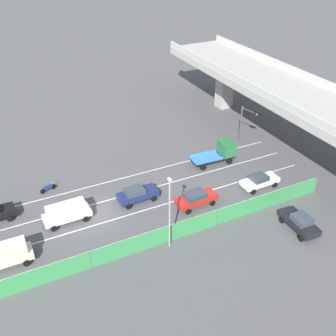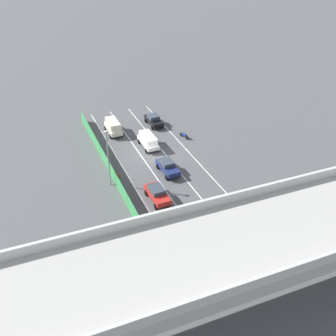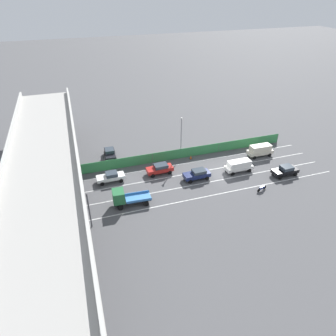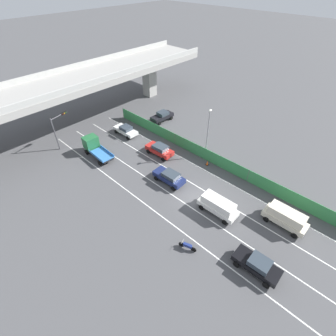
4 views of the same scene
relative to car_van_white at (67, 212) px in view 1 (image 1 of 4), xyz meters
The scene contains 18 objects.
ground_plane 3.41m from the car_van_white, 86.97° to the left, with size 300.00×300.00×0.00m, color #4C4C4F.
lane_line_left_edge 8.42m from the car_van_white, 126.21° to the left, with size 0.14×43.05×0.01m, color silver.
lane_line_mid_left 7.00m from the car_van_white, 102.80° to the left, with size 0.14×43.05×0.01m, color silver.
lane_line_mid_right 7.08m from the car_van_white, 74.48° to the left, with size 0.14×43.05×0.01m, color silver.
lane_line_right_edge 8.62m from the car_van_white, 51.95° to the left, with size 0.14×43.05×0.01m, color silver.
elevated_overpass 30.82m from the car_van_white, 89.68° to the left, with size 55.51×9.41×8.78m.
green_fence 9.92m from the car_van_white, 42.74° to the left, with size 0.10×39.15×1.89m.
car_van_white is the anchor object (origin of this frame).
car_sedan_navy 7.65m from the car_van_white, 89.99° to the left, with size 2.11×4.46×1.66m.
car_van_cream 7.33m from the car_van_white, 60.77° to the right, with size 2.05×4.71×2.15m.
car_sedan_white 21.54m from the car_van_white, 80.06° to the left, with size 2.04×4.52×1.59m.
car_sedan_red 13.44m from the car_van_white, 74.77° to the left, with size 2.14×4.52×1.70m.
flatbed_truck_blue 20.50m from the car_van_white, 98.60° to the left, with size 2.52×5.58×2.60m.
motorcycle 6.24m from the car_van_white, behind, with size 0.80×1.89×0.93m.
parked_sedan_dark 23.20m from the car_van_white, 60.38° to the left, with size 4.42×2.21×1.70m.
traffic_light 26.30m from the car_van_white, 101.55° to the left, with size 2.99×0.96×5.39m.
street_lamp 11.53m from the car_van_white, 44.12° to the left, with size 0.60×0.36×7.71m.
traffic_cone 8.99m from the car_van_white, 43.82° to the left, with size 0.47×0.47×0.70m.
Camera 1 is at (32.59, -8.07, 26.19)m, focal length 42.55 mm.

